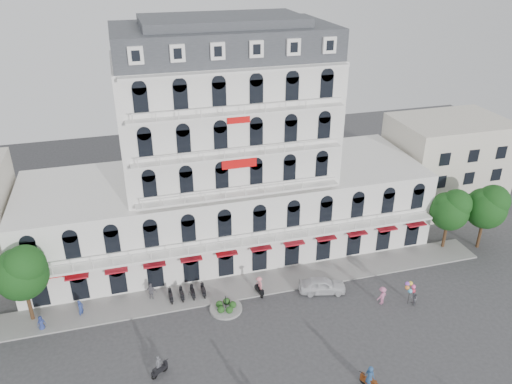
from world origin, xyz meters
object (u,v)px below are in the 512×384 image
object	(u,v)px
parked_car	(322,285)
rider_west	(159,367)
balloon_vendor	(412,294)
rider_center	(259,286)
rider_east	(370,377)

from	to	relation	value
parked_car	rider_west	bearing A→B (deg)	124.71
rider_west	balloon_vendor	distance (m)	25.04
rider_center	rider_east	bearing A→B (deg)	9.73
rider_east	balloon_vendor	size ratio (longest dim) A/B	0.88
balloon_vendor	rider_center	bearing A→B (deg)	158.74
rider_west	rider_center	distance (m)	13.42
rider_west	rider_east	bearing A→B (deg)	-53.35
rider_west	parked_car	bearing A→B (deg)	-12.35
rider_east	rider_center	distance (m)	14.69
rider_center	balloon_vendor	size ratio (longest dim) A/B	0.89
rider_east	balloon_vendor	distance (m)	12.06
rider_west	balloon_vendor	size ratio (longest dim) A/B	0.84
parked_car	rider_east	distance (m)	12.52
balloon_vendor	rider_west	bearing A→B (deg)	-174.44
rider_east	rider_center	bearing A→B (deg)	-11.46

